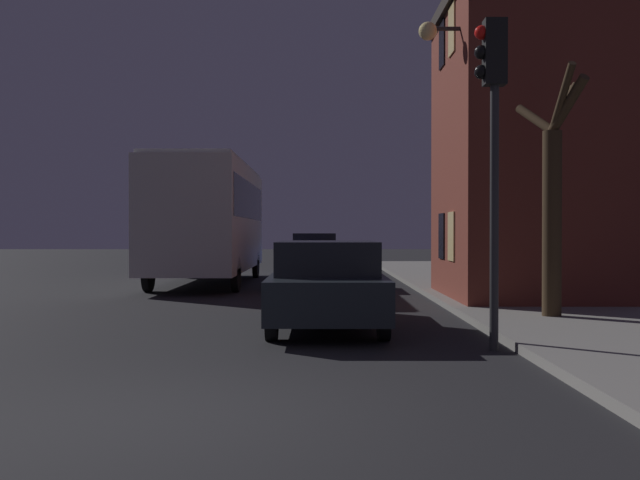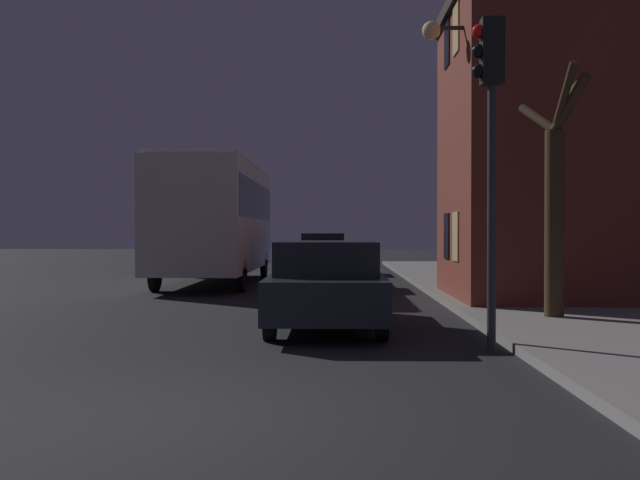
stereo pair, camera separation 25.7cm
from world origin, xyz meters
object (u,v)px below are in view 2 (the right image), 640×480
(streetlamp, at_px, (459,115))
(car_far_lane, at_px, (323,253))
(traffic_light, at_px, (490,113))
(bare_tree, at_px, (556,194))
(car_near_lane, at_px, (327,283))
(bus, at_px, (216,213))
(car_mid_lane, at_px, (328,263))

(streetlamp, distance_m, car_far_lane, 13.70)
(car_far_lane, bearing_deg, traffic_light, -81.94)
(car_far_lane, bearing_deg, bare_tree, -74.07)
(bare_tree, distance_m, car_near_lane, 4.37)
(streetlamp, xyz_separation_m, car_near_lane, (-2.75, -2.96, -3.34))
(bare_tree, distance_m, bus, 12.25)
(car_near_lane, bearing_deg, bus, 109.47)
(bus, distance_m, car_mid_lane, 4.09)
(traffic_light, distance_m, bare_tree, 3.54)
(streetlamp, distance_m, bare_tree, 3.27)
(traffic_light, relative_size, bus, 0.50)
(traffic_light, height_order, bare_tree, traffic_light)
(bare_tree, bearing_deg, car_near_lane, -172.12)
(bus, height_order, car_mid_lane, bus)
(bus, relative_size, car_far_lane, 1.95)
(streetlamp, xyz_separation_m, bare_tree, (1.29, -2.40, -1.80))
(traffic_light, bearing_deg, streetlamp, 84.59)
(car_near_lane, xyz_separation_m, car_mid_lane, (-0.07, 8.70, -0.04))
(bare_tree, bearing_deg, car_far_lane, 105.93)
(streetlamp, relative_size, traffic_light, 1.31)
(car_far_lane, bearing_deg, streetlamp, -76.59)
(car_mid_lane, height_order, car_far_lane, car_far_lane)
(car_mid_lane, relative_size, car_far_lane, 0.92)
(streetlamp, distance_m, car_near_lane, 5.24)
(streetlamp, height_order, traffic_light, streetlamp)
(streetlamp, distance_m, car_mid_lane, 7.24)
(car_mid_lane, bearing_deg, streetlamp, -63.85)
(streetlamp, height_order, car_far_lane, streetlamp)
(traffic_light, relative_size, car_far_lane, 0.97)
(car_mid_lane, bearing_deg, car_far_lane, 92.10)
(car_near_lane, relative_size, car_mid_lane, 1.09)
(car_mid_lane, xyz_separation_m, car_far_lane, (-0.26, 7.19, 0.09))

